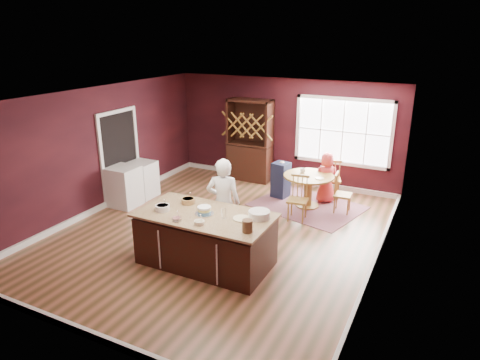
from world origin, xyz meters
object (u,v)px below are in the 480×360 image
layer_cake (204,210)px  toddler (283,164)px  kitchen_island (206,240)px  seated_woman (326,178)px  dryer (142,179)px  hutch (250,140)px  baker (223,203)px  high_chair (281,179)px  chair_east (343,193)px  chair_north (332,178)px  dining_table (308,184)px  washer (124,186)px  chair_south (298,198)px

layer_cake → toddler: (0.04, 3.57, -0.17)m
kitchen_island → seated_woman: size_ratio=1.92×
kitchen_island → dryer: size_ratio=2.64×
hutch → seated_woman: bearing=-16.3°
layer_cake → seated_woman: 3.86m
hutch → baker: bearing=-72.0°
layer_cake → high_chair: 3.55m
high_chair → dryer: (-2.99, -1.45, -0.02)m
layer_cake → seated_woman: bearing=73.9°
chair_east → hutch: size_ratio=0.42×
kitchen_island → high_chair: 3.50m
chair_north → hutch: size_ratio=0.46×
dining_table → hutch: hutch is taller
seated_woman → dryer: (-4.05, -1.63, -0.16)m
high_chair → hutch: bearing=155.5°
chair_east → dryer: chair_east is taller
dining_table → washer: bearing=-154.5°
dining_table → dryer: dryer is taller
chair_south → washer: (-3.80, -0.99, -0.03)m
high_chair → chair_north: bearing=34.9°
baker → dryer: (-2.95, 1.33, -0.41)m
kitchen_island → chair_north: size_ratio=2.28×
chair_north → chair_east: bearing=102.3°
chair_north → toddler: chair_north is taller
dining_table → hutch: size_ratio=0.52×
chair_east → chair_north: 0.91m
toddler → chair_south: bearing=-56.1°
baker → dryer: baker is taller
chair_north → dryer: chair_north is taller
baker → chair_south: (0.85, 1.69, -0.36)m
washer → dryer: 0.64m
toddler → seated_woman: bearing=6.7°
seated_woman → hutch: hutch is taller
layer_cake → chair_south: 2.59m
dining_table → chair_north: (0.32, 0.79, -0.04)m
layer_cake → chair_north: size_ratio=0.32×
chair_south → washer: chair_south is taller
toddler → hutch: hutch is taller
hutch → dining_table: bearing=-29.6°
toddler → dryer: size_ratio=0.30×
baker → chair_north: 3.50m
baker → chair_south: bearing=-136.3°
seated_woman → layer_cake: bearing=44.6°
chair_north → chair_south: bearing=61.2°
baker → layer_cake: baker is taller
chair_south → hutch: hutch is taller
dining_table → washer: (-3.77, -1.80, -0.08)m
dryer → layer_cake: bearing=-34.6°
toddler → dryer: bearing=-153.4°
chair_south → dryer: (-3.80, -0.35, -0.05)m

